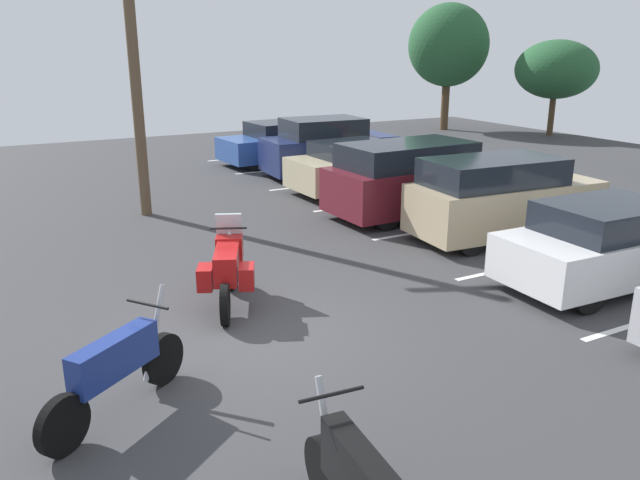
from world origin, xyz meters
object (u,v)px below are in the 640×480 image
object	(u,v)px
car_navy	(328,148)
motorcycle_third	(117,369)
car_champagne	(360,167)
car_tan	(502,198)
car_maroon	(416,178)
car_white	(614,244)
motorcycle_touring	(228,266)
utility_pole	(134,65)
car_blue	(281,143)

from	to	relation	value
car_navy	motorcycle_third	bearing A→B (deg)	-38.73
car_champagne	car_tan	world-z (taller)	car_tan
car_navy	car_maroon	distance (m)	5.46
car_tan	car_white	size ratio (longest dim) A/B	0.98
car_maroon	car_tan	xyz separation A→B (m)	(2.57, 0.41, -0.02)
car_tan	car_white	bearing A→B (deg)	-4.91
car_maroon	car_white	bearing A→B (deg)	1.47
motorcycle_third	car_white	xyz separation A→B (m)	(-0.13, 8.68, 0.17)
car_tan	motorcycle_third	bearing A→B (deg)	-70.29
motorcycle_touring	utility_pole	distance (m)	7.15
motorcycle_touring	utility_pole	bearing A→B (deg)	178.38
car_white	utility_pole	xyz separation A→B (m)	(-8.86, -6.21, 2.93)
car_navy	utility_pole	size ratio (longest dim) A/B	0.62
car_champagne	car_maroon	world-z (taller)	car_maroon
car_blue	car_champagne	distance (m)	5.37
motorcycle_touring	car_champagne	bearing A→B (deg)	133.83
car_blue	car_maroon	distance (m)	8.22
car_navy	car_champagne	xyz separation A→B (m)	(2.59, -0.34, -0.18)
motorcycle_touring	car_maroon	xyz separation A→B (m)	(-3.26, 6.25, 0.27)
motorcycle_touring	car_maroon	size ratio (longest dim) A/B	0.42
car_maroon	motorcycle_third	bearing A→B (deg)	-55.90
car_tan	utility_pole	distance (m)	9.11
motorcycle_third	car_navy	size ratio (longest dim) A/B	0.44
motorcycle_touring	car_champagne	world-z (taller)	car_champagne
utility_pole	car_blue	bearing A→B (deg)	129.27
car_navy	car_white	distance (m)	11.09
car_navy	utility_pole	distance (m)	7.43
motorcycle_third	car_blue	xyz separation A→B (m)	(-13.99, 8.59, 0.15)
car_blue	car_champagne	xyz separation A→B (m)	(5.37, 0.06, 0.01)
car_maroon	car_tan	world-z (taller)	car_maroon
motorcycle_third	car_white	world-z (taller)	car_white
car_maroon	motorcycle_touring	bearing A→B (deg)	-62.44
utility_pole	motorcycle_third	bearing A→B (deg)	-15.34
car_white	motorcycle_third	bearing A→B (deg)	-89.15
car_champagne	utility_pole	world-z (taller)	utility_pole
car_navy	car_champagne	world-z (taller)	car_navy
utility_pole	car_tan	bearing A→B (deg)	48.22
car_champagne	motorcycle_third	bearing A→B (deg)	-45.08
car_tan	motorcycle_touring	bearing A→B (deg)	-84.10
car_tan	car_white	xyz separation A→B (m)	(3.07, -0.26, -0.17)
car_maroon	car_tan	distance (m)	2.61
motorcycle_touring	car_blue	bearing A→B (deg)	151.22
car_maroon	utility_pole	bearing A→B (deg)	-117.90
utility_pole	motorcycle_touring	bearing A→B (deg)	-1.62
car_navy	utility_pole	bearing A→B (deg)	-71.18
motorcycle_third	car_champagne	world-z (taller)	car_champagne
car_blue	motorcycle_touring	bearing A→B (deg)	-28.78
motorcycle_touring	car_champagne	xyz separation A→B (m)	(-6.11, 6.37, 0.08)
utility_pole	car_maroon	bearing A→B (deg)	62.10
motorcycle_third	car_maroon	size ratio (longest dim) A/B	0.40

